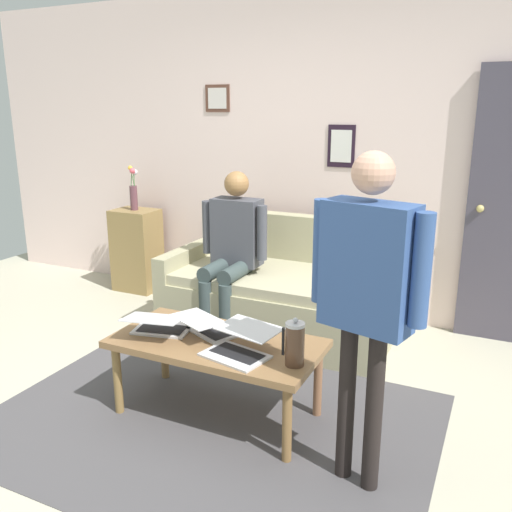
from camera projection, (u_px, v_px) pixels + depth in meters
The scene contains 13 objects.
ground_plane at pixel (182, 432), 3.01m from camera, with size 7.68×7.68×0.00m, color #B4AF98.
area_rug at pixel (209, 421), 3.11m from camera, with size 2.49×1.81×0.01m, color #484548.
back_wall at pixel (319, 155), 4.57m from camera, with size 7.04×0.11×2.70m.
couch at pixel (282, 294), 4.32m from camera, with size 1.76×0.95×0.88m.
coffee_table at pixel (217, 349), 3.08m from camera, with size 1.19×0.60×0.47m.
laptop_left at pixel (208, 327), 3.15m from camera, with size 0.41×0.41×0.12m.
laptop_center at pixel (240, 346), 2.89m from camera, with size 0.40×0.41×0.13m.
laptop_right at pixel (160, 325), 3.16m from camera, with size 0.40×0.42×0.14m.
french_press at pixel (295, 344), 2.75m from camera, with size 0.12×0.10×0.26m.
side_shelf at pixel (137, 250), 5.27m from camera, with size 0.42×0.32×0.80m.
flower_vase at pixel (134, 191), 5.12m from camera, with size 0.09×0.09×0.42m.
person_standing at pixel (367, 282), 2.35m from camera, with size 0.56×0.27×1.58m.
person_seated at pixel (232, 244), 4.15m from camera, with size 0.55×0.51×1.28m.
Camera 1 is at (-1.50, 2.21, 1.75)m, focal length 37.94 mm.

